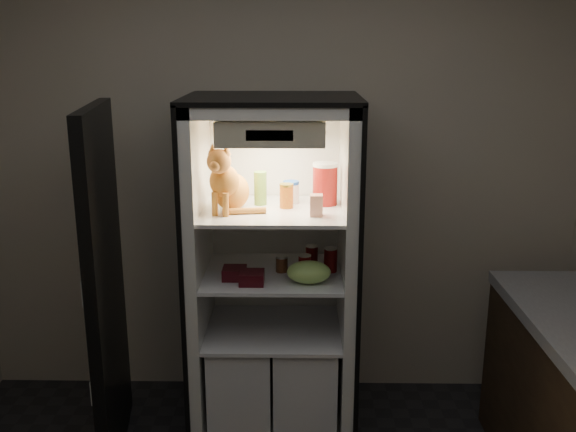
# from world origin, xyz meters

# --- Properties ---
(room_shell) EXTENTS (3.60, 3.60, 3.60)m
(room_shell) POSITION_xyz_m (0.00, 0.00, 1.62)
(room_shell) COLOR white
(room_shell) RESTS_ON floor
(refrigerator) EXTENTS (0.90, 0.72, 1.88)m
(refrigerator) POSITION_xyz_m (0.00, 1.38, 0.79)
(refrigerator) COLOR white
(refrigerator) RESTS_ON floor
(fridge_door) EXTENTS (0.19, 0.87, 1.85)m
(fridge_door) POSITION_xyz_m (-0.84, 1.09, 0.91)
(fridge_door) COLOR black
(fridge_door) RESTS_ON floor
(tabby_cat) EXTENTS (0.31, 0.37, 0.37)m
(tabby_cat) POSITION_xyz_m (-0.23, 1.28, 1.43)
(tabby_cat) COLOR orange
(tabby_cat) RESTS_ON refrigerator
(parmesan_shaker) EXTENTS (0.07, 0.07, 0.18)m
(parmesan_shaker) POSITION_xyz_m (-0.07, 1.42, 1.38)
(parmesan_shaker) COLOR #258933
(parmesan_shaker) RESTS_ON refrigerator
(mayo_tub) EXTENTS (0.09, 0.09, 0.12)m
(mayo_tub) POSITION_xyz_m (0.10, 1.46, 1.35)
(mayo_tub) COLOR white
(mayo_tub) RESTS_ON refrigerator
(salsa_jar) EXTENTS (0.07, 0.07, 0.13)m
(salsa_jar) POSITION_xyz_m (0.07, 1.35, 1.36)
(salsa_jar) COLOR #9A120E
(salsa_jar) RESTS_ON refrigerator
(pepper_jar) EXTENTS (0.13, 0.13, 0.23)m
(pepper_jar) POSITION_xyz_m (0.28, 1.43, 1.40)
(pepper_jar) COLOR #AA1C16
(pepper_jar) RESTS_ON refrigerator
(cream_carton) EXTENTS (0.06, 0.06, 0.11)m
(cream_carton) POSITION_xyz_m (0.23, 1.19, 1.34)
(cream_carton) COLOR silver
(cream_carton) RESTS_ON refrigerator
(soda_can_a) EXTENTS (0.07, 0.07, 0.12)m
(soda_can_a) POSITION_xyz_m (0.21, 1.39, 1.00)
(soda_can_a) COLOR black
(soda_can_a) RESTS_ON refrigerator
(soda_can_b) EXTENTS (0.07, 0.07, 0.13)m
(soda_can_b) POSITION_xyz_m (0.31, 1.33, 1.01)
(soda_can_b) COLOR black
(soda_can_b) RESTS_ON refrigerator
(soda_can_c) EXTENTS (0.07, 0.07, 0.12)m
(soda_can_c) POSITION_xyz_m (0.17, 1.24, 1.00)
(soda_can_c) COLOR black
(soda_can_c) RESTS_ON refrigerator
(condiment_jar) EXTENTS (0.06, 0.06, 0.09)m
(condiment_jar) POSITION_xyz_m (0.05, 1.32, 0.98)
(condiment_jar) COLOR brown
(condiment_jar) RESTS_ON refrigerator
(grape_bag) EXTENTS (0.23, 0.17, 0.11)m
(grape_bag) POSITION_xyz_m (0.19, 1.16, 1.00)
(grape_bag) COLOR #9FCD60
(grape_bag) RESTS_ON refrigerator
(berry_box_left) EXTENTS (0.12, 0.12, 0.06)m
(berry_box_left) POSITION_xyz_m (-0.20, 1.21, 0.97)
(berry_box_left) COLOR #430B12
(berry_box_left) RESTS_ON refrigerator
(berry_box_right) EXTENTS (0.13, 0.13, 0.06)m
(berry_box_right) POSITION_xyz_m (-0.10, 1.15, 0.97)
(berry_box_right) COLOR #430B12
(berry_box_right) RESTS_ON refrigerator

